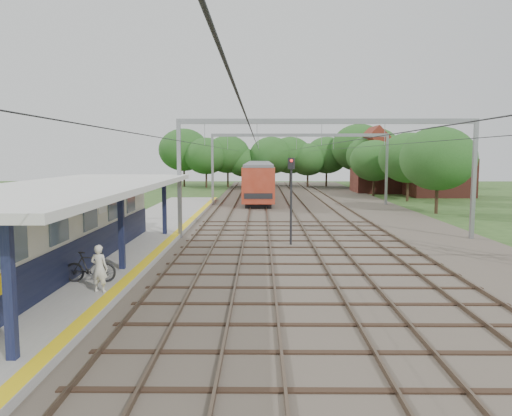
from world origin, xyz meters
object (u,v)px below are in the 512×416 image
object	(u,v)px
person	(99,268)
signal_post	(291,189)
train	(259,177)
bicycle	(90,267)

from	to	relation	value
person	signal_post	bearing A→B (deg)	-113.40
train	signal_post	xyz separation A→B (m)	(1.85, -36.29, 0.92)
person	bicycle	bearing A→B (deg)	-48.55
person	train	distance (m)	46.92
person	train	bearing A→B (deg)	-85.43
bicycle	signal_post	bearing A→B (deg)	-41.74
person	train	size ratio (longest dim) A/B	0.04
signal_post	train	bearing A→B (deg)	117.62
person	bicycle	xyz separation A→B (m)	(-0.76, 1.29, -0.25)
person	bicycle	world-z (taller)	person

